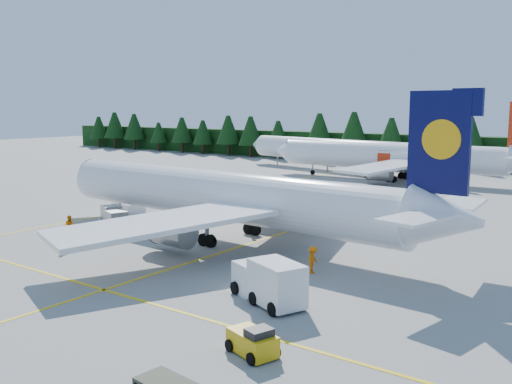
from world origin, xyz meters
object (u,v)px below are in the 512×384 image
Objects in this scene: airliner_navy at (211,195)px; airliner_red at (384,157)px; service_truck at (268,280)px; airstairs at (131,204)px; baggage_tug at (253,341)px.

airliner_navy is 47.23m from airliner_red.
airliner_navy is 17.94m from service_truck.
airliner_navy is at bearing -0.40° from airstairs.
baggage_tug is (21.84, -64.49, -3.01)m from airliner_red.
airliner_red reaches higher than baggage_tug.
airliner_red is at bearing 126.94° from baggage_tug.
service_truck is 7.35m from baggage_tug.
airstairs is (-15.32, 4.28, -2.95)m from airliner_navy.
airstairs is 39.39m from baggage_tug.
airliner_red is 6.97× the size of airstairs.
airliner_navy is 16.18m from airstairs.
baggage_tug is at bearing -73.92° from airliner_red.
airstairs reaches higher than service_truck.
airliner_navy is 15.33× the size of baggage_tug.
airstairs is at bearing -107.07° from airliner_red.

